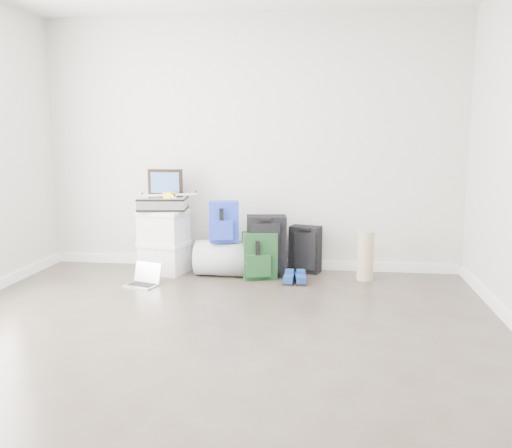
# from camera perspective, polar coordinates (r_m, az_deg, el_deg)

# --- Properties ---
(ground) EXTENTS (5.00, 5.00, 0.00)m
(ground) POSITION_cam_1_polar(r_m,az_deg,el_deg) (3.70, -6.31, -13.83)
(ground) COLOR #392F29
(ground) RESTS_ON ground
(room_envelope) EXTENTS (4.52, 5.02, 2.71)m
(room_envelope) POSITION_cam_1_polar(r_m,az_deg,el_deg) (3.43, -6.77, 13.81)
(room_envelope) COLOR silver
(room_envelope) RESTS_ON ground
(boxes_stack) EXTENTS (0.54, 0.47, 0.67)m
(boxes_stack) POSITION_cam_1_polar(r_m,az_deg,el_deg) (5.82, -9.65, -1.81)
(boxes_stack) COLOR silver
(boxes_stack) RESTS_ON ground
(briefcase) EXTENTS (0.53, 0.41, 0.14)m
(briefcase) POSITION_cam_1_polar(r_m,az_deg,el_deg) (5.75, -9.76, 2.13)
(briefcase) COLOR #B2B2B7
(briefcase) RESTS_ON boxes_stack
(painting) EXTENTS (0.38, 0.04, 0.28)m
(painting) POSITION_cam_1_polar(r_m,az_deg,el_deg) (5.82, -9.53, 4.32)
(painting) COLOR black
(painting) RESTS_ON briefcase
(drone) EXTENTS (0.53, 0.53, 0.05)m
(drone) POSITION_cam_1_polar(r_m,az_deg,el_deg) (5.70, -9.08, 3.06)
(drone) COLOR gold
(drone) RESTS_ON briefcase
(duffel_bag) EXTENTS (0.60, 0.39, 0.37)m
(duffel_bag) POSITION_cam_1_polar(r_m,az_deg,el_deg) (5.65, -3.33, -3.63)
(duffel_bag) COLOR #9A9EA3
(duffel_bag) RESTS_ON ground
(blue_backpack) EXTENTS (0.33, 0.28, 0.42)m
(blue_backpack) POSITION_cam_1_polar(r_m,az_deg,el_deg) (5.54, -3.43, 0.17)
(blue_backpack) COLOR #1A22AB
(blue_backpack) RESTS_ON duffel_bag
(large_suitcase) EXTENTS (0.44, 0.32, 0.63)m
(large_suitcase) POSITION_cam_1_polar(r_m,az_deg,el_deg) (5.61, 1.09, -2.33)
(large_suitcase) COLOR black
(large_suitcase) RESTS_ON ground
(green_backpack) EXTENTS (0.38, 0.32, 0.47)m
(green_backpack) POSITION_cam_1_polar(r_m,az_deg,el_deg) (5.52, 0.36, -3.44)
(green_backpack) COLOR #12331A
(green_backpack) RESTS_ON ground
(carry_on) EXTENTS (0.36, 0.28, 0.50)m
(carry_on) POSITION_cam_1_polar(r_m,az_deg,el_deg) (5.78, 5.21, -2.67)
(carry_on) COLOR black
(carry_on) RESTS_ON ground
(shoes) EXTENTS (0.23, 0.27, 0.08)m
(shoes) POSITION_cam_1_polar(r_m,az_deg,el_deg) (5.41, 4.09, -5.77)
(shoes) COLOR black
(shoes) RESTS_ON ground
(rolled_rug) EXTENTS (0.16, 0.16, 0.50)m
(rolled_rug) POSITION_cam_1_polar(r_m,az_deg,el_deg) (5.57, 11.44, -3.29)
(rolled_rug) COLOR gray
(rolled_rug) RESTS_ON ground
(laptop) EXTENTS (0.35, 0.30, 0.21)m
(laptop) POSITION_cam_1_polar(r_m,az_deg,el_deg) (5.43, -11.68, -5.77)
(laptop) COLOR silver
(laptop) RESTS_ON ground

